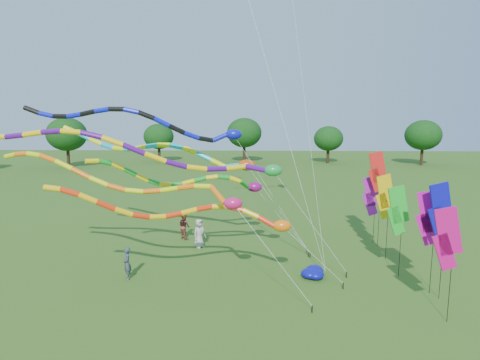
{
  "coord_description": "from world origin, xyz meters",
  "views": [
    {
      "loc": [
        -1.03,
        -14.84,
        7.75
      ],
      "look_at": [
        -1.69,
        4.04,
        4.8
      ],
      "focal_mm": 30.0,
      "sensor_mm": 36.0,
      "label": 1
    }
  ],
  "objects_px": {
    "person_b": "(127,263)",
    "person_c": "(184,226)",
    "blue_nylon_heap": "(315,274)",
    "person_a": "(199,233)",
    "tube_kite_orange": "(140,183)",
    "tube_kite_red": "(199,214)"
  },
  "relations": [
    {
      "from": "person_b",
      "to": "person_c",
      "type": "relative_size",
      "value": 0.96
    },
    {
      "from": "person_b",
      "to": "person_c",
      "type": "distance_m",
      "value": 6.84
    },
    {
      "from": "blue_nylon_heap",
      "to": "person_a",
      "type": "distance_m",
      "value": 7.73
    },
    {
      "from": "blue_nylon_heap",
      "to": "person_c",
      "type": "height_order",
      "value": "person_c"
    },
    {
      "from": "person_b",
      "to": "person_c",
      "type": "xyz_separation_m",
      "value": [
        1.62,
        6.64,
        0.03
      ]
    },
    {
      "from": "tube_kite_orange",
      "to": "person_b",
      "type": "relative_size",
      "value": 8.71
    },
    {
      "from": "person_b",
      "to": "tube_kite_orange",
      "type": "bearing_deg",
      "value": 17.98
    },
    {
      "from": "blue_nylon_heap",
      "to": "person_c",
      "type": "xyz_separation_m",
      "value": [
        -7.48,
        6.22,
        0.6
      ]
    },
    {
      "from": "tube_kite_red",
      "to": "person_b",
      "type": "bearing_deg",
      "value": 154.89
    },
    {
      "from": "person_b",
      "to": "tube_kite_red",
      "type": "bearing_deg",
      "value": 47.93
    },
    {
      "from": "blue_nylon_heap",
      "to": "person_b",
      "type": "xyz_separation_m",
      "value": [
        -9.1,
        -0.42,
        0.56
      ]
    },
    {
      "from": "blue_nylon_heap",
      "to": "person_a",
      "type": "bearing_deg",
      "value": 144.39
    },
    {
      "from": "tube_kite_red",
      "to": "person_b",
      "type": "xyz_separation_m",
      "value": [
        -3.71,
        1.34,
        -2.83
      ]
    },
    {
      "from": "blue_nylon_heap",
      "to": "person_a",
      "type": "height_order",
      "value": "person_a"
    },
    {
      "from": "tube_kite_orange",
      "to": "person_a",
      "type": "distance_m",
      "value": 7.68
    },
    {
      "from": "blue_nylon_heap",
      "to": "tube_kite_orange",
      "type": "bearing_deg",
      "value": -167.16
    },
    {
      "from": "tube_kite_red",
      "to": "person_b",
      "type": "relative_size",
      "value": 7.87
    },
    {
      "from": "blue_nylon_heap",
      "to": "person_b",
      "type": "relative_size",
      "value": 1.06
    },
    {
      "from": "person_a",
      "to": "person_c",
      "type": "bearing_deg",
      "value": 73.9
    },
    {
      "from": "tube_kite_orange",
      "to": "blue_nylon_heap",
      "type": "bearing_deg",
      "value": 26.28
    },
    {
      "from": "person_a",
      "to": "person_b",
      "type": "xyz_separation_m",
      "value": [
        -2.84,
        -4.91,
        -0.09
      ]
    },
    {
      "from": "tube_kite_orange",
      "to": "person_a",
      "type": "height_order",
      "value": "tube_kite_orange"
    }
  ]
}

